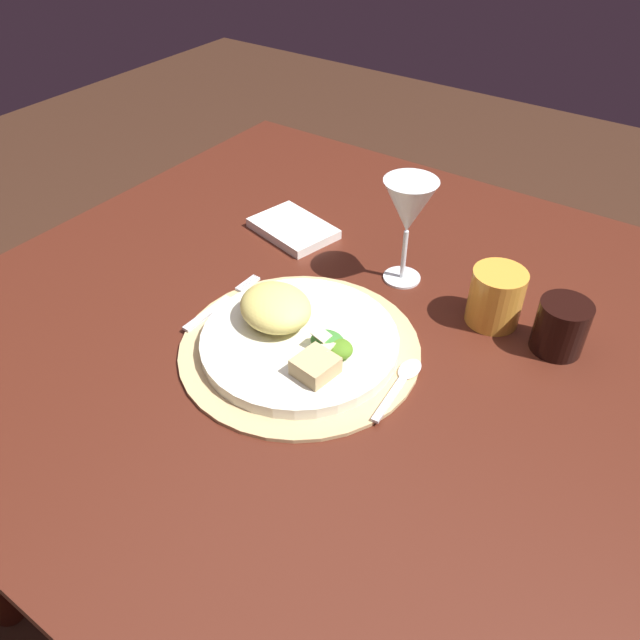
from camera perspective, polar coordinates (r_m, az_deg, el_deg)
The scene contains 13 objects.
ground_plane at distance 1.51m, azimuth 1.32°, elevation -21.80°, with size 6.00×6.00×0.00m, color #381F14.
dining_table at distance 1.02m, azimuth 1.81°, elevation -5.24°, with size 1.16×1.08×0.72m.
placemat at distance 0.89m, azimuth -1.84°, elevation -2.52°, with size 0.34×0.34×0.01m, color tan.
dinner_plate at distance 0.88m, azimuth -1.86°, elevation -1.93°, with size 0.28×0.28×0.02m, color silver.
pasta_serving at distance 0.89m, azimuth -4.07°, elevation 1.16°, with size 0.11×0.10×0.05m, color #E0CF69.
salad_greens at distance 0.84m, azimuth 0.85°, elevation -2.53°, with size 0.07×0.08×0.03m.
bread_piece at distance 0.81m, azimuth -0.42°, elevation -4.22°, with size 0.05×0.05×0.02m, color tan.
fork at distance 0.97m, azimuth -9.16°, elevation 1.37°, with size 0.01×0.16×0.00m.
spoon at distance 0.85m, azimuth 7.62°, elevation -5.25°, with size 0.03×0.13×0.01m.
napkin at distance 1.14m, azimuth -2.46°, elevation 8.32°, with size 0.15×0.10×0.02m, color white.
wine_glass at distance 0.97m, azimuth 8.08°, elevation 9.98°, with size 0.08×0.08×0.18m.
amber_tumbler at distance 0.95m, azimuth 15.71°, elevation 2.03°, with size 0.08×0.08×0.09m, color gold.
dark_tumbler at distance 0.93m, azimuth 21.08°, elevation -0.57°, with size 0.07×0.07×0.08m, color black.
Camera 1 is at (0.39, -0.61, 1.32)m, focal length 35.16 mm.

